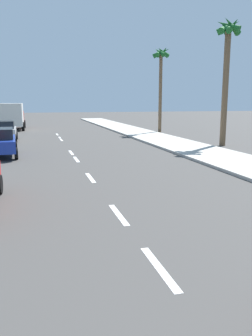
{
  "coord_description": "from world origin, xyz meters",
  "views": [
    {
      "loc": [
        -2.12,
        2.77,
        3.02
      ],
      "look_at": [
        0.45,
        12.33,
        1.1
      ],
      "focal_mm": 36.83,
      "sensor_mm": 36.0,
      "label": 1
    }
  ],
  "objects_px": {
    "parked_car_silver": "(5,130)",
    "palm_tree_distant": "(161,66)",
    "delivery_truck": "(11,116)",
    "palm_tree_far": "(227,51)"
  },
  "relations": [
    {
      "from": "parked_car_silver",
      "to": "palm_tree_far",
      "type": "bearing_deg",
      "value": -25.37
    },
    {
      "from": "delivery_truck",
      "to": "palm_tree_distant",
      "type": "bearing_deg",
      "value": -27.7
    },
    {
      "from": "delivery_truck",
      "to": "palm_tree_far",
      "type": "distance_m",
      "value": 23.76
    },
    {
      "from": "parked_car_silver",
      "to": "palm_tree_distant",
      "type": "height_order",
      "value": "palm_tree_distant"
    },
    {
      "from": "parked_car_silver",
      "to": "delivery_truck",
      "type": "bearing_deg",
      "value": 89.28
    },
    {
      "from": "delivery_truck",
      "to": "palm_tree_distant",
      "type": "xyz_separation_m",
      "value": [
        14.08,
        -7.56,
        4.75
      ]
    },
    {
      "from": "palm_tree_far",
      "to": "palm_tree_distant",
      "type": "bearing_deg",
      "value": 93.86
    },
    {
      "from": "parked_car_silver",
      "to": "delivery_truck",
      "type": "height_order",
      "value": "delivery_truck"
    },
    {
      "from": "palm_tree_far",
      "to": "delivery_truck",
      "type": "bearing_deg",
      "value": 129.42
    },
    {
      "from": "parked_car_silver",
      "to": "palm_tree_distant",
      "type": "distance_m",
      "value": 15.49
    }
  ]
}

